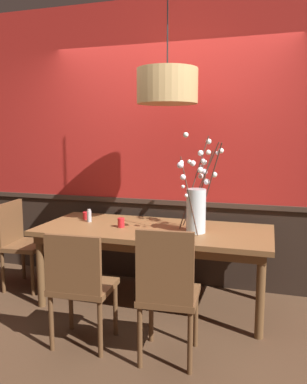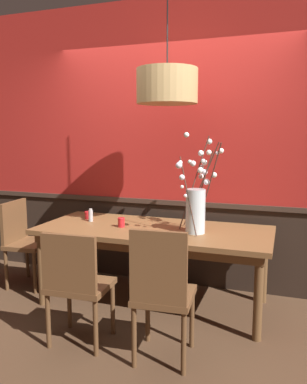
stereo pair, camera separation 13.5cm
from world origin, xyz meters
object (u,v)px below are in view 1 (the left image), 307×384
at_px(condiment_bottle, 89,216).
at_px(candle_holder_nearer_center, 121,223).
at_px(candle_holder_nearer_edge, 86,215).
at_px(chair_near_side_left, 80,282).
at_px(chair_head_west_end, 20,239).
at_px(vase_with_blossoms, 197,205).
at_px(chair_near_side_right, 167,289).
at_px(pendant_lamp, 167,86).
at_px(dining_table, 154,236).
at_px(chair_far_side_left, 151,226).
at_px(chair_far_side_right, 200,231).

bearing_deg(condiment_bottle, candle_holder_nearer_center, -17.78).
xyz_separation_m(candle_holder_nearer_center, candle_holder_nearer_edge, (-0.47, 0.22, -0.01)).
distance_m(chair_near_side_left, candle_holder_nearer_center, 0.86).
bearing_deg(chair_head_west_end, candle_holder_nearer_edge, 13.31).
xyz_separation_m(chair_near_side_left, vase_with_blossoms, (0.70, 0.85, 0.47)).
height_order(chair_near_side_right, vase_with_blossoms, vase_with_blossoms).
xyz_separation_m(chair_near_side_right, pendant_lamp, (-0.24, 0.88, 1.46)).
bearing_deg(candle_holder_nearer_edge, dining_table, -11.55).
bearing_deg(chair_near_side_left, vase_with_blossoms, 50.54).
bearing_deg(chair_far_side_left, dining_table, -70.97).
bearing_deg(condiment_bottle, chair_far_side_left, 64.83).
xyz_separation_m(chair_head_west_end, vase_with_blossoms, (1.85, -0.02, 0.46)).
bearing_deg(chair_near_side_left, candle_holder_nearer_edge, 113.97).
distance_m(dining_table, chair_near_side_left, 0.94).
height_order(candle_holder_nearer_center, candle_holder_nearer_edge, candle_holder_nearer_center).
relative_size(chair_near_side_right, condiment_bottle, 7.68).
relative_size(chair_near_side_left, vase_with_blossoms, 1.01).
relative_size(chair_far_side_right, candle_holder_nearer_edge, 11.35).
xyz_separation_m(chair_far_side_right, condiment_bottle, (-0.95, -0.83, 0.29)).
height_order(chair_near_side_right, chair_near_side_left, chair_near_side_right).
bearing_deg(chair_far_side_right, chair_near_side_left, -107.93).
xyz_separation_m(chair_near_side_right, chair_near_side_left, (-0.67, 0.01, -0.03)).
height_order(chair_head_west_end, candle_holder_nearer_edge, chair_head_west_end).
height_order(candle_holder_nearer_center, condiment_bottle, condiment_bottle).
xyz_separation_m(chair_far_side_right, candle_holder_nearer_center, (-0.57, -0.96, 0.27)).
bearing_deg(vase_with_blossoms, pendant_lamp, 175.01).
distance_m(chair_near_side_right, vase_with_blossoms, 0.96).
xyz_separation_m(vase_with_blossoms, pendant_lamp, (-0.28, 0.02, 1.02)).
distance_m(chair_near_side_left, vase_with_blossoms, 1.20).
distance_m(chair_near_side_right, pendant_lamp, 1.72).
xyz_separation_m(chair_far_side_right, vase_with_blossoms, (0.13, -0.92, 0.47)).
bearing_deg(chair_head_west_end, chair_near_side_left, -37.42).
height_order(chair_far_side_right, candle_holder_nearer_edge, chair_far_side_right).
xyz_separation_m(chair_head_west_end, condiment_bottle, (0.77, 0.06, 0.28)).
bearing_deg(candle_holder_nearer_edge, pendant_lamp, -10.31).
bearing_deg(vase_with_blossoms, candle_holder_nearer_center, -176.77).
bearing_deg(chair_near_side_left, pendant_lamp, 64.16).
bearing_deg(vase_with_blossoms, dining_table, 175.75).
xyz_separation_m(dining_table, candle_holder_nearer_edge, (-0.76, 0.16, 0.12)).
bearing_deg(chair_far_side_right, chair_head_west_end, -152.50).
bearing_deg(chair_near_side_left, condiment_bottle, 112.06).
bearing_deg(chair_far_side_left, pendant_lamp, -64.00).
relative_size(candle_holder_nearer_edge, pendant_lamp, 0.07).
distance_m(chair_head_west_end, condiment_bottle, 0.82).
distance_m(chair_far_side_left, chair_near_side_right, 1.88).
bearing_deg(chair_head_west_end, chair_near_side_right, -25.97).
height_order(chair_head_west_end, candle_holder_nearer_center, chair_head_west_end).
bearing_deg(condiment_bottle, chair_near_side_right, -42.01).
relative_size(chair_near_side_left, candle_holder_nearer_edge, 11.39).
relative_size(dining_table, vase_with_blossoms, 2.44).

